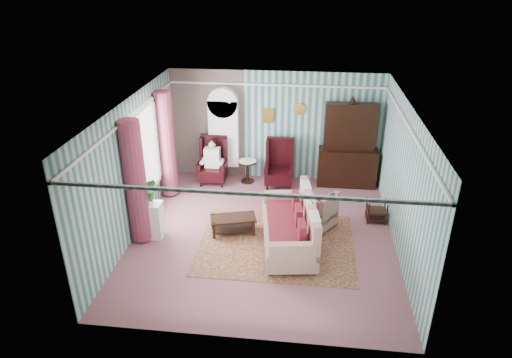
# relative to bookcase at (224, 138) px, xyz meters

# --- Properties ---
(floor) EXTENTS (6.00, 6.00, 0.00)m
(floor) POSITION_rel_bookcase_xyz_m (1.35, -2.84, -1.12)
(floor) COLOR #7F4A58
(floor) RESTS_ON ground
(room_shell) EXTENTS (5.53, 6.02, 2.91)m
(room_shell) POSITION_rel_bookcase_xyz_m (0.73, -2.66, 0.89)
(room_shell) COLOR #3B6B6B
(room_shell) RESTS_ON ground
(bookcase) EXTENTS (0.80, 0.28, 2.24)m
(bookcase) POSITION_rel_bookcase_xyz_m (0.00, 0.00, 0.00)
(bookcase) COLOR white
(bookcase) RESTS_ON floor
(dresser_hutch) EXTENTS (1.50, 0.56, 2.36)m
(dresser_hutch) POSITION_rel_bookcase_xyz_m (3.25, -0.12, 0.06)
(dresser_hutch) COLOR black
(dresser_hutch) RESTS_ON floor
(wingback_left) EXTENTS (0.76, 0.80, 1.25)m
(wingback_left) POSITION_rel_bookcase_xyz_m (-0.25, -0.39, -0.50)
(wingback_left) COLOR black
(wingback_left) RESTS_ON floor
(wingback_right) EXTENTS (0.76, 0.80, 1.25)m
(wingback_right) POSITION_rel_bookcase_xyz_m (1.50, -0.39, -0.50)
(wingback_right) COLOR black
(wingback_right) RESTS_ON floor
(seated_woman) EXTENTS (0.44, 0.40, 1.18)m
(seated_woman) POSITION_rel_bookcase_xyz_m (-0.25, -0.39, -0.53)
(seated_woman) COLOR beige
(seated_woman) RESTS_ON floor
(round_side_table) EXTENTS (0.50, 0.50, 0.60)m
(round_side_table) POSITION_rel_bookcase_xyz_m (0.65, -0.24, -0.82)
(round_side_table) COLOR black
(round_side_table) RESTS_ON floor
(nest_table) EXTENTS (0.45, 0.38, 0.54)m
(nest_table) POSITION_rel_bookcase_xyz_m (3.82, -1.94, -0.85)
(nest_table) COLOR black
(nest_table) RESTS_ON floor
(plant_stand) EXTENTS (0.55, 0.35, 0.80)m
(plant_stand) POSITION_rel_bookcase_xyz_m (-1.05, -3.14, -0.72)
(plant_stand) COLOR silver
(plant_stand) RESTS_ON floor
(rug) EXTENTS (3.20, 2.60, 0.01)m
(rug) POSITION_rel_bookcase_xyz_m (1.65, -3.14, -1.11)
(rug) COLOR #4D1D19
(rug) RESTS_ON floor
(sofa) EXTENTS (1.38, 2.35, 1.07)m
(sofa) POSITION_rel_bookcase_xyz_m (1.89, -3.18, -0.58)
(sofa) COLOR beige
(sofa) RESTS_ON floor
(floral_armchair) EXTENTS (1.09, 1.06, 1.03)m
(floral_armchair) POSITION_rel_bookcase_xyz_m (2.51, -2.34, -0.61)
(floral_armchair) COLOR beige
(floral_armchair) RESTS_ON floor
(coffee_table) EXTENTS (1.05, 0.70, 0.39)m
(coffee_table) POSITION_rel_bookcase_xyz_m (0.69, -2.82, -0.92)
(coffee_table) COLOR black
(coffee_table) RESTS_ON floor
(potted_plant_a) EXTENTS (0.46, 0.42, 0.44)m
(potted_plant_a) POSITION_rel_bookcase_xyz_m (-1.09, -3.27, -0.10)
(potted_plant_a) COLOR #1A551D
(potted_plant_a) RESTS_ON plant_stand
(potted_plant_b) EXTENTS (0.31, 0.26, 0.50)m
(potted_plant_b) POSITION_rel_bookcase_xyz_m (-1.03, -3.00, -0.07)
(potted_plant_b) COLOR #24551A
(potted_plant_b) RESTS_ON plant_stand
(potted_plant_c) EXTENTS (0.24, 0.24, 0.37)m
(potted_plant_c) POSITION_rel_bookcase_xyz_m (-1.15, -3.14, -0.13)
(potted_plant_c) COLOR #1D591C
(potted_plant_c) RESTS_ON plant_stand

